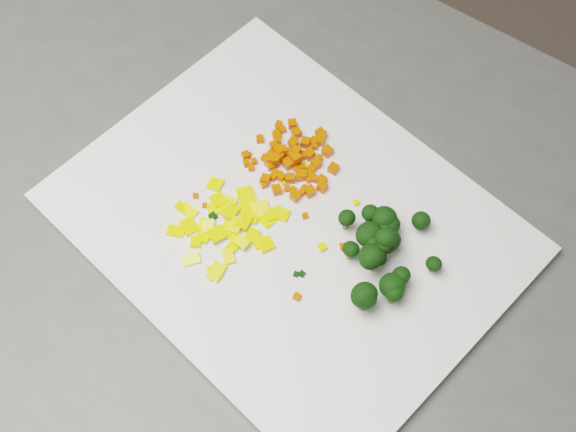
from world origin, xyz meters
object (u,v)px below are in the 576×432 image
Objects in this scene: cutting_board at (288,224)px; pepper_pile at (230,227)px; counter_block at (253,372)px; carrot_pile at (290,154)px; broccoli_pile at (388,250)px.

pepper_pile is at bearing -130.05° from cutting_board.
pepper_pile reaches higher than counter_block.
cutting_board reaches higher than counter_block.
counter_block is at bearing -131.10° from cutting_board.
counter_block is 11.72× the size of carrot_pile.
carrot_pile is 0.15m from broccoli_pile.
broccoli_pile is (0.14, -0.03, 0.01)m from carrot_pile.
counter_block is 10.10× the size of pepper_pile.
cutting_board is 0.07m from carrot_pile.
counter_block is 2.60× the size of cutting_board.
cutting_board is 4.50× the size of carrot_pile.
carrot_pile is 0.86× the size of pepper_pile.
broccoli_pile is (0.10, 0.02, 0.03)m from cutting_board.
carrot_pile is (-0.01, 0.10, 0.47)m from counter_block.
cutting_board is at bearing -166.63° from broccoli_pile.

